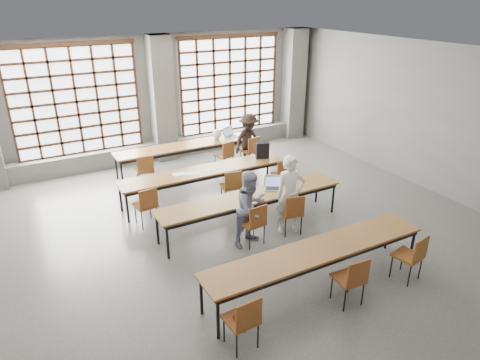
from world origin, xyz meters
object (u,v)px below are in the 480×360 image
at_px(chair_back_mid, 226,153).
at_px(phone, 262,195).
at_px(student_male, 290,195).
at_px(chair_near_left, 244,318).
at_px(chair_front_left, 254,220).
at_px(desk_row_d, 317,253).
at_px(chair_mid_centre, 232,184).
at_px(chair_back_right, 251,148).
at_px(red_pouch, 241,316).
at_px(desk_row_a, 188,147).
at_px(laptop_back, 230,134).
at_px(chair_front_right, 292,210).
at_px(chair_near_mid, 352,277).
at_px(laptop_front, 273,185).
at_px(desk_row_c, 251,198).
at_px(chair_back_left, 145,168).
at_px(plastic_bag, 217,134).
at_px(desk_row_b, 204,172).
at_px(student_female, 251,208).
at_px(chair_mid_right, 283,173).
at_px(chair_mid_left, 147,203).
at_px(chair_near_right, 413,253).
at_px(student_back, 249,140).
at_px(green_box, 247,192).
at_px(backpack, 262,150).

distance_m(chair_back_mid, phone, 3.15).
bearing_deg(phone, student_male, -43.60).
bearing_deg(chair_near_left, chair_front_left, 56.75).
distance_m(desk_row_d, chair_mid_centre, 3.31).
distance_m(chair_back_right, red_pouch, 6.69).
height_order(desk_row_a, laptop_back, laptop_back).
bearing_deg(desk_row_a, red_pouch, -106.10).
distance_m(chair_front_right, chair_near_mid, 2.27).
bearing_deg(laptop_front, red_pouch, -129.05).
xyz_separation_m(desk_row_c, chair_back_left, (-1.33, 2.96, -0.13)).
relative_size(chair_front_right, plastic_bag, 3.08).
relative_size(desk_row_a, desk_row_b, 1.00).
relative_size(chair_front_left, student_female, 0.59).
relative_size(chair_front_right, student_female, 0.59).
bearing_deg(chair_mid_centre, chair_front_left, -103.15).
height_order(chair_back_left, plastic_bag, plastic_bag).
relative_size(desk_row_b, chair_near_left, 4.55).
distance_m(chair_near_mid, plastic_bag, 6.55).
relative_size(chair_mid_right, plastic_bag, 3.08).
relative_size(chair_mid_left, chair_mid_centre, 1.00).
bearing_deg(chair_front_right, laptop_front, 90.30).
xyz_separation_m(desk_row_a, laptop_front, (0.50, -3.48, 0.13)).
relative_size(chair_near_right, student_male, 0.54).
height_order(desk_row_c, chair_mid_right, chair_mid_right).
xyz_separation_m(desk_row_c, chair_back_mid, (0.90, 2.96, -0.13)).
relative_size(student_back, red_pouch, 7.46).
bearing_deg(chair_back_left, chair_mid_right, -33.54).
bearing_deg(desk_row_d, desk_row_a, 88.65).
height_order(chair_near_left, student_male, student_male).
bearing_deg(green_box, chair_back_left, 113.97).
distance_m(desk_row_d, chair_back_right, 5.47).
relative_size(desk_row_d, backpack, 10.00).
height_order(student_back, plastic_bag, student_back).
distance_m(chair_near_left, laptop_front, 3.78).
xyz_separation_m(desk_row_d, chair_mid_left, (-1.81, 3.31, -0.13)).
xyz_separation_m(desk_row_a, student_female, (-0.38, -4.09, 0.08)).
relative_size(chair_back_right, student_female, 0.59).
height_order(chair_mid_left, phone, chair_mid_left).
bearing_deg(desk_row_a, chair_near_right, -77.92).
distance_m(chair_back_left, red_pouch, 5.75).
distance_m(student_male, plastic_bag, 4.15).
bearing_deg(chair_near_right, red_pouch, 178.61).
bearing_deg(chair_near_right, desk_row_d, 157.50).
xyz_separation_m(desk_row_a, student_back, (1.60, -0.50, 0.08)).
bearing_deg(student_back, chair_front_left, -131.70).
xyz_separation_m(chair_back_left, chair_back_mid, (2.23, 0.00, 0.00)).
distance_m(desk_row_b, chair_near_left, 4.80).
relative_size(desk_row_b, student_male, 2.45).
relative_size(backpack, red_pouch, 2.00).
bearing_deg(chair_back_right, chair_back_left, -179.99).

